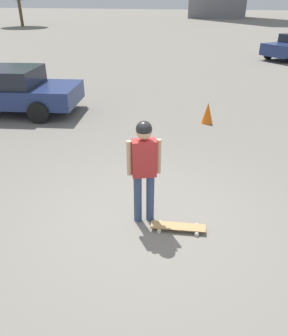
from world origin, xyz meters
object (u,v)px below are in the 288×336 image
at_px(person, 144,163).
at_px(car_parked_near, 2,90).
at_px(skateboard, 178,227).
at_px(traffic_cone, 208,113).

bearing_deg(person, car_parked_near, 119.31).
relative_size(person, skateboard, 1.96).
xyz_separation_m(skateboard, car_parked_near, (4.42, 6.40, 0.65)).
bearing_deg(traffic_cone, car_parked_near, 96.44).
bearing_deg(skateboard, traffic_cone, -97.57).
relative_size(car_parked_near, traffic_cone, 8.34).
height_order(car_parked_near, traffic_cone, car_parked_near).
height_order(person, skateboard, person).
height_order(person, traffic_cone, person).
xyz_separation_m(car_parked_near, traffic_cone, (0.71, -6.28, -0.41)).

